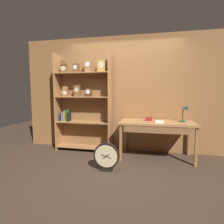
{
  "coord_description": "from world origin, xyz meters",
  "views": [
    {
      "loc": [
        0.61,
        -2.83,
        1.34
      ],
      "look_at": [
        -0.13,
        0.64,
        0.96
      ],
      "focal_mm": 29.12,
      "sensor_mm": 36.0,
      "label": 1
    }
  ],
  "objects": [
    {
      "name": "toolbox_small",
      "position": [
        0.58,
        0.98,
        0.79
      ],
      "size": [
        0.14,
        0.12,
        0.08
      ],
      "primitive_type": "cube",
      "color": "maroon",
      "rests_on": "workbench"
    },
    {
      "name": "ground_plane",
      "position": [
        0.0,
        0.0,
        0.0
      ],
      "size": [
        10.0,
        10.0,
        0.0
      ],
      "primitive_type": "plane",
      "color": "#3D2D21"
    },
    {
      "name": "back_wood_panel",
      "position": [
        0.0,
        1.32,
        1.3
      ],
      "size": [
        4.8,
        0.05,
        2.6
      ],
      "primitive_type": "cube",
      "color": "brown",
      "rests_on": "ground"
    },
    {
      "name": "open_repair_manual",
      "position": [
        0.79,
        0.78,
        0.77
      ],
      "size": [
        0.19,
        0.24,
        0.02
      ],
      "primitive_type": "cube",
      "rotation": [
        0.0,
        0.0,
        -0.12
      ],
      "color": "silver",
      "rests_on": "workbench"
    },
    {
      "name": "desk_lamp",
      "position": [
        1.27,
        0.95,
        0.95
      ],
      "size": [
        0.18,
        0.18,
        0.36
      ],
      "color": "#1E472D",
      "rests_on": "workbench"
    },
    {
      "name": "workbench",
      "position": [
        0.74,
        0.88,
        0.68
      ],
      "size": [
        1.48,
        0.71,
        0.76
      ],
      "color": "#9E6B3D",
      "rests_on": "ground"
    },
    {
      "name": "round_clock_large",
      "position": [
        -0.11,
        0.08,
        0.25
      ],
      "size": [
        0.45,
        0.11,
        0.49
      ],
      "color": "black",
      "rests_on": "ground"
    },
    {
      "name": "bookshelf",
      "position": [
        -0.91,
        1.08,
        1.15
      ],
      "size": [
        1.28,
        0.32,
        2.21
      ],
      "color": "#9E6B3D",
      "rests_on": "ground"
    }
  ]
}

